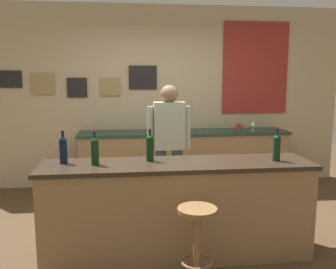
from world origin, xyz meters
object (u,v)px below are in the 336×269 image
Objects in this scene: bar_stool at (197,234)px; coffee_mug at (238,127)px; wine_bottle_c at (150,147)px; wine_glass_c at (253,123)px; wine_bottle_b at (95,150)px; bartender at (169,143)px; wine_glass_b at (175,124)px; wine_glass_a at (163,125)px; wine_bottle_a at (63,149)px; wine_bottle_d at (277,147)px.

coffee_mug is at bearing 66.22° from bar_stool.
wine_bottle_c is 1.97× the size of wine_glass_c.
wine_bottle_b is at bearing -169.97° from wine_bottle_c.
bartender is 5.29× the size of wine_bottle_b.
wine_glass_b is 1.24× the size of coffee_mug.
wine_bottle_b reaches higher than wine_glass_a.
coffee_mug is at bearing 3.78° from wine_glass_b.
wine_bottle_b is (-0.79, -0.95, 0.12)m from bartender.
wine_bottle_c is at bearing -131.81° from wine_glass_c.
wine_glass_a is (1.12, 1.89, -0.05)m from wine_bottle_a.
wine_bottle_d is (1.71, -0.04, 0.00)m from wine_bottle_b.
wine_bottle_b is at bearing 146.15° from bar_stool.
wine_glass_a is (0.32, 1.89, -0.05)m from wine_bottle_c.
wine_bottle_c is 2.55m from wine_glass_c.
wine_glass_b is at bearing -176.22° from coffee_mug.
wine_glass_a is at bearing -179.41° from wine_glass_c.
wine_bottle_b is 1.71m from wine_bottle_d.
coffee_mug is (1.01, 0.07, -0.06)m from wine_glass_b.
wine_bottle_a is 2.45× the size of coffee_mug.
bartender is at bearing 132.75° from wine_bottle_d.
wine_bottle_a is 1.97× the size of wine_glass_c.
wine_bottle_a is at bearing -138.72° from coffee_mug.
wine_bottle_d is at bearing -1.39° from wine_bottle_b.
wine_bottle_b is 2.93m from coffee_mug.
bar_stool is 2.22× the size of wine_bottle_c.
coffee_mug is (1.23, 1.18, 0.01)m from bartender.
wine_glass_b is at bearing 86.21° from bar_stool.
wine_bottle_a reaches higher than wine_glass_b.
wine_bottle_d is 2.21m from wine_glass_b.
wine_bottle_d is at bearing -3.76° from wine_bottle_a.
wine_bottle_b reaches higher than bar_stool.
wine_bottle_a is at bearing 176.24° from wine_bottle_d.
bar_stool is at bearing -149.03° from wine_bottle_d.
bartender is at bearing -101.11° from wine_glass_b.
wine_glass_b is at bearing 78.89° from bartender.
wine_bottle_d is at bearing -66.52° from wine_glass_a.
wine_bottle_b is 1.00× the size of wine_bottle_c.
wine_bottle_b reaches higher than wine_glass_b.
wine_bottle_c is (0.51, 0.09, 0.00)m from wine_bottle_b.
wine_bottle_c is at bearing 116.91° from bar_stool.
wine_bottle_a is at bearing -123.60° from wine_glass_b.
wine_bottle_c is 1.92m from wine_glass_a.
coffee_mug is (-0.19, 0.13, -0.06)m from wine_glass_c.
wine_glass_a is (-0.01, 2.54, 0.55)m from bar_stool.
wine_glass_c is (1.20, -0.06, 0.00)m from wine_glass_b.
wine_bottle_b is at bearing -130.01° from bartender.
bartender is 1.39m from wine_bottle_a.
wine_glass_b is (0.50, 1.97, -0.05)m from wine_bottle_c.
wine_bottle_c is 1.97× the size of wine_glass_a.
wine_glass_b is (0.22, 1.11, 0.07)m from bartender.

